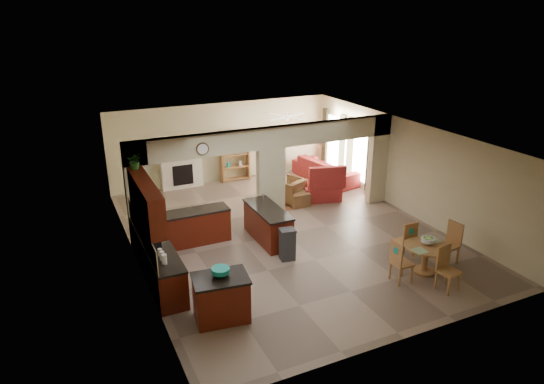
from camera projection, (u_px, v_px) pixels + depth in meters
name	position (u px, v px, depth m)	size (l,w,h in m)	color
floor	(286.00, 234.00, 13.36)	(10.00, 10.00, 0.00)	#796454
ceiling	(287.00, 135.00, 12.37)	(10.00, 10.00, 0.00)	white
wall_back	(223.00, 142.00, 17.10)	(8.00, 8.00, 0.00)	#C7BC92
wall_front	(412.00, 274.00, 8.63)	(8.00, 8.00, 0.00)	#C7BC92
wall_left	(133.00, 211.00, 11.29)	(10.00, 10.00, 0.00)	#C7BC92
wall_right	(406.00, 167.00, 14.44)	(10.00, 10.00, 0.00)	#C7BC92
partition_left_pier	(138.00, 195.00, 12.25)	(0.60, 0.25, 2.80)	#C7BC92
partition_center_pier	(271.00, 185.00, 13.82)	(0.80, 0.25, 2.20)	#C7BC92
partition_right_pier	(378.00, 159.00, 15.17)	(0.60, 0.25, 2.80)	#C7BC92
partition_header	(271.00, 138.00, 13.32)	(8.00, 0.25, 0.60)	#C7BC92
kitchen_counter	(170.00, 245.00, 11.70)	(2.52, 3.29, 1.48)	#471908
upper_cabinets	(146.00, 201.00, 10.50)	(0.35, 2.40, 0.90)	#471908
peninsula	(268.00, 224.00, 12.87)	(0.70, 1.85, 0.91)	#471908
wall_clock	(203.00, 149.00, 12.43)	(0.34, 0.34, 0.03)	#463117
rug	(290.00, 201.00, 15.61)	(1.60, 1.30, 0.01)	#945C36
fireplace	(182.00, 171.00, 16.61)	(1.60, 0.35, 1.20)	silver
shelving_unit	(235.00, 156.00, 17.27)	(1.00, 0.32, 1.80)	#A06937
window_a	(361.00, 154.00, 16.45)	(0.02, 0.90, 1.90)	white
window_b	(334.00, 142.00, 17.89)	(0.02, 0.90, 1.90)	white
glazed_door	(347.00, 152.00, 17.23)	(0.02, 0.70, 2.10)	white
drape_a_left	(370.00, 159.00, 15.93)	(0.10, 0.28, 2.30)	#381F16
drape_a_right	(350.00, 150.00, 16.95)	(0.10, 0.28, 2.30)	#381F16
drape_b_left	(342.00, 146.00, 17.37)	(0.10, 0.28, 2.30)	#381F16
drape_b_right	(325.00, 139.00, 18.39)	(0.10, 0.28, 2.30)	#381F16
ceiling_fan	(287.00, 117.00, 15.59)	(1.00, 1.00, 0.10)	white
kitchen_island	(221.00, 298.00, 9.57)	(1.18, 0.91, 0.94)	#471908
teal_bowl	(221.00, 272.00, 9.42)	(0.36, 0.36, 0.17)	teal
trash_can	(287.00, 245.00, 11.89)	(0.35, 0.30, 0.75)	#2B2B2D
dining_table	(425.00, 254.00, 11.28)	(1.02, 1.02, 0.69)	#A06937
fruit_bowl	(428.00, 241.00, 11.25)	(0.32, 0.32, 0.17)	#5FA423
sofa	(326.00, 170.00, 17.44)	(1.04, 2.66, 0.78)	maroon
chaise	(320.00, 191.00, 15.80)	(1.19, 0.98, 0.48)	maroon
armchair	(289.00, 190.00, 15.49)	(0.82, 0.85, 0.77)	maroon
ottoman	(298.00, 199.00, 15.27)	(0.59, 0.59, 0.43)	maroon
plant	(135.00, 161.00, 11.07)	(0.35, 0.30, 0.39)	#154813
chair_north	(407.00, 239.00, 11.82)	(0.42, 0.43, 1.02)	#A06937
chair_east	(451.00, 241.00, 11.73)	(0.49, 0.49, 1.02)	#A06937
chair_south	(446.00, 266.00, 10.58)	(0.47, 0.47, 1.02)	#A06937
chair_west	(399.00, 260.00, 10.84)	(0.43, 0.43, 1.02)	#A06937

